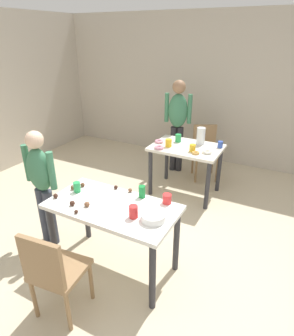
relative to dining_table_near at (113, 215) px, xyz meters
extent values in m
plane|color=beige|center=(0.08, 0.12, -0.64)|extent=(6.40, 6.40, 0.00)
cube|color=#BCB2A3|center=(0.08, 3.32, 0.66)|extent=(6.40, 0.10, 2.60)
cube|color=white|center=(0.00, 0.00, 0.09)|extent=(1.24, 0.64, 0.04)
cylinder|color=#2D2D33|center=(-0.56, -0.26, -0.28)|extent=(0.06, 0.06, 0.71)
cylinder|color=#2D2D33|center=(0.56, -0.26, -0.28)|extent=(0.06, 0.06, 0.71)
cylinder|color=#2D2D33|center=(-0.56, 0.26, -0.28)|extent=(0.06, 0.06, 0.71)
cylinder|color=#2D2D33|center=(0.56, 0.26, -0.28)|extent=(0.06, 0.06, 0.71)
cube|color=silver|center=(0.06, 1.80, 0.09)|extent=(0.99, 0.70, 0.04)
cylinder|color=#2D2D33|center=(-0.37, 1.51, -0.28)|extent=(0.06, 0.06, 0.71)
cylinder|color=#2D2D33|center=(0.49, 1.51, -0.28)|extent=(0.06, 0.06, 0.71)
cylinder|color=#2D2D33|center=(-0.37, 2.10, -0.28)|extent=(0.06, 0.06, 0.71)
cylinder|color=#2D2D33|center=(0.49, 2.10, -0.28)|extent=(0.06, 0.06, 0.71)
cube|color=olive|center=(-0.12, -0.62, -0.21)|extent=(0.44, 0.44, 0.04)
cube|color=olive|center=(-0.10, -0.80, 0.02)|extent=(0.38, 0.08, 0.42)
cylinder|color=olive|center=(-0.30, -0.47, -0.43)|extent=(0.04, 0.04, 0.41)
cylinder|color=olive|center=(0.03, -0.43, -0.43)|extent=(0.04, 0.04, 0.41)
cylinder|color=olive|center=(-0.27, -0.81, -0.43)|extent=(0.04, 0.04, 0.41)
cylinder|color=olive|center=(0.07, -0.77, -0.43)|extent=(0.04, 0.04, 0.41)
cube|color=olive|center=(0.17, 2.44, -0.21)|extent=(0.54, 0.54, 0.04)
cube|color=olive|center=(0.08, 2.59, 0.02)|extent=(0.35, 0.22, 0.42)
cylinder|color=olive|center=(0.40, 2.37, -0.43)|extent=(0.04, 0.04, 0.41)
cylinder|color=olive|center=(0.10, 2.21, -0.43)|extent=(0.04, 0.04, 0.41)
cylinder|color=olive|center=(0.24, 2.67, -0.43)|extent=(0.04, 0.04, 0.41)
cylinder|color=olive|center=(-0.06, 2.50, -0.43)|extent=(0.04, 0.04, 0.41)
cylinder|color=#383D4C|center=(-0.96, 0.00, -0.30)|extent=(0.11, 0.11, 0.68)
cylinder|color=#383D4C|center=(-0.85, -0.01, -0.30)|extent=(0.11, 0.11, 0.68)
ellipsoid|color=#3D7A56|center=(-0.90, -0.01, 0.28)|extent=(0.33, 0.22, 0.48)
sphere|color=beige|center=(-0.90, -0.01, 0.61)|extent=(0.18, 0.18, 0.18)
cylinder|color=#3D7A56|center=(-1.09, 0.01, 0.32)|extent=(0.07, 0.07, 0.41)
cylinder|color=#3D7A56|center=(-0.71, -0.02, 0.32)|extent=(0.07, 0.07, 0.41)
cylinder|color=#28282D|center=(-0.32, 2.51, -0.24)|extent=(0.11, 0.11, 0.79)
cylinder|color=#28282D|center=(-0.43, 2.48, -0.24)|extent=(0.11, 0.11, 0.79)
ellipsoid|color=#3D7A56|center=(-0.37, 2.50, 0.43)|extent=(0.35, 0.26, 0.56)
sphere|color=#997051|center=(-0.37, 2.50, 0.82)|extent=(0.21, 0.21, 0.21)
cylinder|color=#3D7A56|center=(-0.19, 2.53, 0.47)|extent=(0.08, 0.08, 0.47)
cylinder|color=#3D7A56|center=(-0.56, 2.46, 0.47)|extent=(0.08, 0.08, 0.47)
cylinder|color=white|center=(0.45, -0.04, 0.14)|extent=(0.22, 0.22, 0.06)
cylinder|color=#198438|center=(0.18, 0.26, 0.17)|extent=(0.07, 0.07, 0.12)
cube|color=silver|center=(-0.24, 0.19, 0.11)|extent=(0.17, 0.02, 0.01)
cylinder|color=green|center=(-0.46, 0.05, 0.16)|extent=(0.07, 0.07, 0.11)
cylinder|color=red|center=(0.28, -0.08, 0.17)|extent=(0.08, 0.08, 0.11)
cylinder|color=red|center=(0.44, 0.28, 0.16)|extent=(0.08, 0.08, 0.09)
sphere|color=brown|center=(-0.19, -0.13, 0.14)|extent=(0.05, 0.05, 0.05)
sphere|color=#3D2319|center=(-0.14, 0.28, 0.13)|extent=(0.04, 0.04, 0.04)
sphere|color=brown|center=(0.02, 0.29, 0.13)|extent=(0.04, 0.04, 0.04)
sphere|color=#3D2319|center=(-0.33, -0.18, 0.14)|extent=(0.05, 0.05, 0.05)
sphere|color=brown|center=(-0.48, 0.16, 0.13)|extent=(0.05, 0.05, 0.05)
sphere|color=#3D2319|center=(-0.56, -0.15, 0.13)|extent=(0.05, 0.05, 0.05)
sphere|color=#3D2319|center=(-0.21, -0.27, 0.13)|extent=(0.04, 0.04, 0.04)
sphere|color=brown|center=(-0.53, 0.06, 0.14)|extent=(0.05, 0.05, 0.05)
cylinder|color=white|center=(0.20, 2.00, 0.23)|extent=(0.12, 0.12, 0.24)
cylinder|color=yellow|center=(0.20, 1.66, 0.16)|extent=(0.08, 0.08, 0.10)
cylinder|color=#3351B2|center=(0.49, 1.98, 0.16)|extent=(0.07, 0.07, 0.09)
cylinder|color=yellow|center=(-0.17, 1.68, 0.17)|extent=(0.09, 0.09, 0.11)
cylinder|color=green|center=(-0.13, 1.93, 0.17)|extent=(0.09, 0.09, 0.12)
torus|color=gold|center=(0.27, 1.59, 0.13)|extent=(0.10, 0.10, 0.03)
torus|color=pink|center=(-0.36, 1.77, 0.13)|extent=(0.13, 0.13, 0.04)
torus|color=pink|center=(-0.25, 1.54, 0.13)|extent=(0.14, 0.14, 0.04)
torus|color=white|center=(0.40, 1.69, 0.13)|extent=(0.13, 0.13, 0.04)
camera|label=1|loc=(1.37, -1.89, 1.57)|focal=30.86mm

